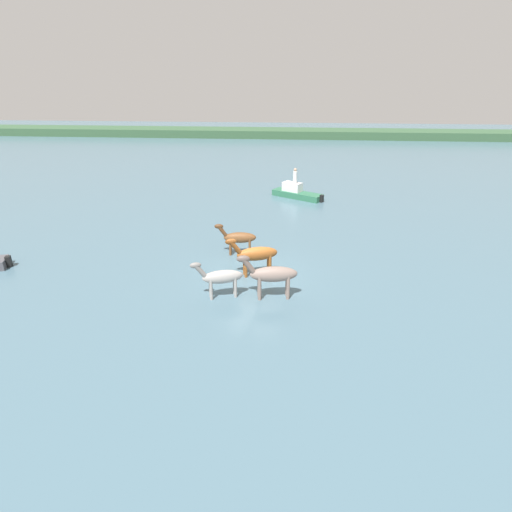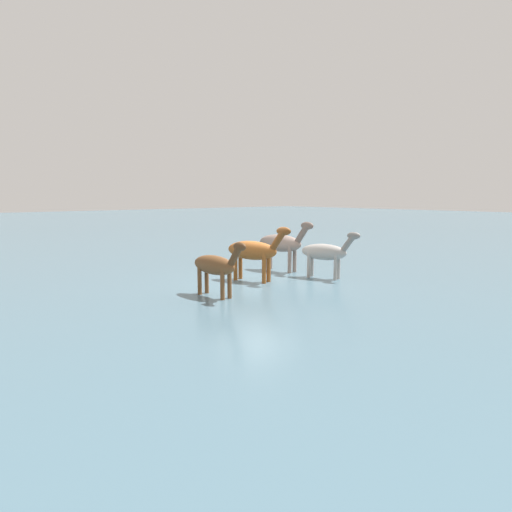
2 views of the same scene
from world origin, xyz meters
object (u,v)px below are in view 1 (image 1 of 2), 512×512
at_px(horse_chestnut_trailing, 238,238).
at_px(boat_motor_center, 297,194).
at_px(horse_lead, 255,254).
at_px(horse_gray_outer, 221,277).
at_px(horse_dun_straggler, 272,274).
at_px(person_boatman_standing, 295,176).

xyz_separation_m(horse_chestnut_trailing, boat_motor_center, (3.18, 11.88, -0.65)).
xyz_separation_m(horse_lead, horse_gray_outer, (-1.29, -2.35, -0.12)).
distance_m(horse_lead, boat_motor_center, 14.51).
height_order(horse_dun_straggler, person_boatman_standing, person_boatman_standing).
bearing_deg(horse_gray_outer, horse_dun_straggler, 166.37).
height_order(horse_chestnut_trailing, horse_gray_outer, horse_gray_outer).
bearing_deg(horse_gray_outer, person_boatman_standing, -118.02).
height_order(horse_chestnut_trailing, boat_motor_center, horse_chestnut_trailing).
distance_m(horse_chestnut_trailing, boat_motor_center, 12.31).
bearing_deg(horse_dun_straggler, boat_motor_center, -102.67).
bearing_deg(horse_gray_outer, boat_motor_center, -118.57).
relative_size(horse_gray_outer, person_boatman_standing, 1.90).
relative_size(horse_lead, horse_gray_outer, 1.13).
bearing_deg(person_boatman_standing, horse_gray_outer, -100.74).
distance_m(horse_dun_straggler, person_boatman_standing, 16.58).
distance_m(horse_gray_outer, boat_motor_center, 17.04).
bearing_deg(horse_chestnut_trailing, horse_dun_straggler, 107.46).
relative_size(horse_dun_straggler, horse_gray_outer, 1.17).
xyz_separation_m(horse_chestnut_trailing, horse_gray_outer, (-0.16, -4.82, 0.01)).
distance_m(horse_gray_outer, person_boatman_standing, 16.99).
height_order(horse_chestnut_trailing, person_boatman_standing, person_boatman_standing).
relative_size(horse_lead, boat_motor_center, 0.61).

